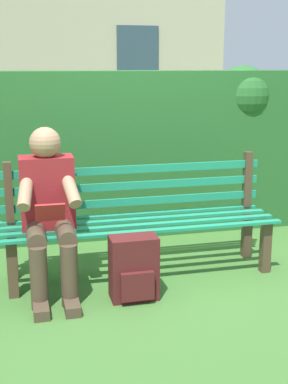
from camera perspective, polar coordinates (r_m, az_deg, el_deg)
name	(u,v)px	position (r m, az deg, el deg)	size (l,w,h in m)	color
ground	(141,274)	(4.07, -0.34, -9.03)	(60.00, 60.00, 0.00)	#3D6B2D
park_bench	(138,216)	(3.99, -0.61, -2.63)	(2.07, 0.50, 0.89)	#4C3828
person_seated	(49,207)	(3.68, -10.40, -1.67)	(0.44, 0.73, 1.16)	maroon
hedge_backdrop	(70,152)	(4.90, -8.14, 4.37)	(5.65, 0.68, 1.57)	#265B28
backpack	(134,269)	(3.60, -1.13, -8.39)	(0.32, 0.26, 0.45)	#4C1919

